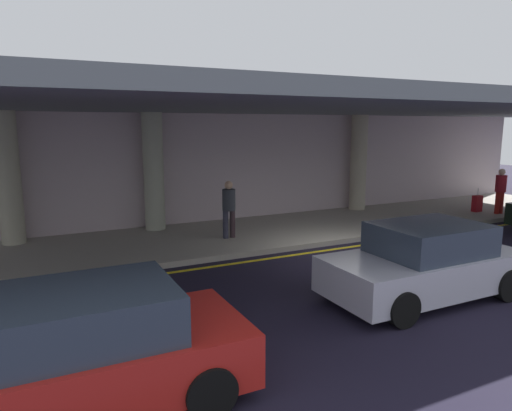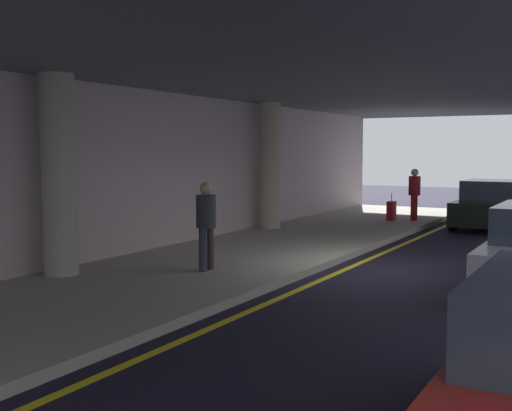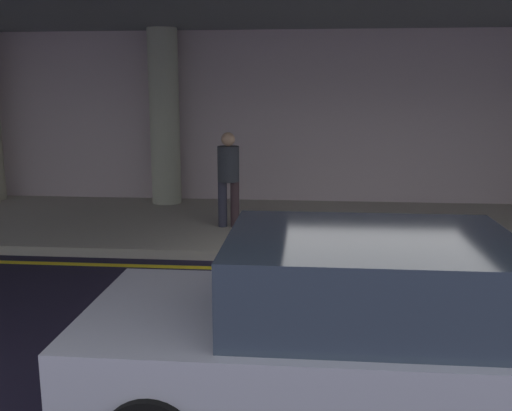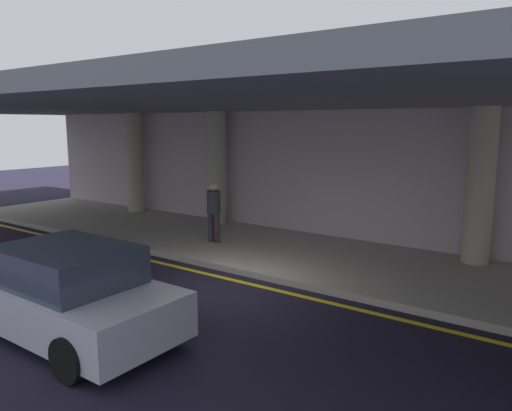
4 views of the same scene
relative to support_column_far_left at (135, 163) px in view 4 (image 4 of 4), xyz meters
name	(u,v)px [view 4 (image 4 of 4)]	position (x,y,z in m)	size (l,w,h in m)	color
ground_plane	(219,289)	(8.00, -4.72, -1.97)	(60.00, 60.00, 0.00)	black
sidewalk	(296,254)	(8.00, -1.62, -1.90)	(26.00, 4.20, 0.15)	#A69F92
lane_stripe_yellow	(238,281)	(8.00, -4.07, -1.97)	(26.00, 0.14, 0.01)	yellow
support_column_far_left	(135,163)	(0.00, 0.00, 0.00)	(0.63, 0.63, 3.65)	#A8A38B
support_column_left_mid	(217,168)	(4.00, 0.00, 0.00)	(0.63, 0.63, 3.65)	#A1A38E
support_column_center	(480,186)	(12.00, 0.00, 0.00)	(0.63, 0.63, 3.65)	#ABA18A
ceiling_overhang	(287,101)	(8.00, -2.12, 1.97)	(28.00, 13.20, 0.30)	slate
terminal_back_wall	(336,176)	(8.00, 0.63, -0.07)	(26.00, 0.30, 3.80)	#BBA8AE
car_silver	(66,293)	(7.43, -7.84, -1.26)	(4.10, 1.92, 1.50)	#B0B0C1
person_waiting_for_ride	(214,208)	(5.65, -2.10, -0.86)	(0.38, 0.38, 1.68)	#2A2A39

